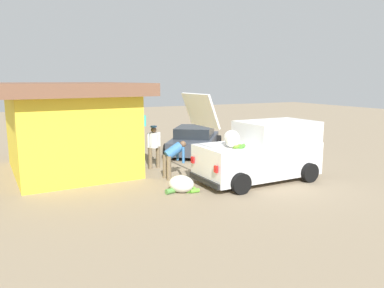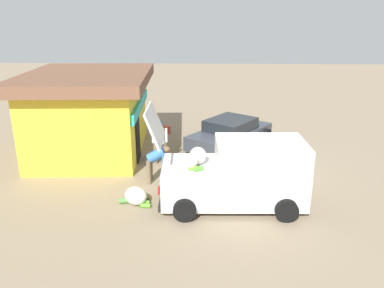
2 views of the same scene
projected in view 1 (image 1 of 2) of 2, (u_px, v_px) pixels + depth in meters
The scene contains 8 objects.
ground_plane at pixel (230, 162), 14.74m from camera, with size 60.00×60.00×0.00m, color gray.
storefront_bar at pixel (69, 125), 13.20m from camera, with size 5.97×4.89×3.14m.
delivery_van at pixel (262, 151), 12.01m from camera, with size 2.24×4.40×2.87m.
parked_sedan at pixel (195, 140), 16.55m from camera, with size 4.22×3.75×1.18m.
vendor_standing at pixel (154, 144), 13.59m from camera, with size 0.40×0.56×1.59m.
customer_bending at pixel (173, 155), 12.21m from camera, with size 0.57×0.77×1.23m.
unloaded_banana_pile at pixel (182, 184), 10.77m from camera, with size 0.96×0.97×0.50m.
paint_bucket at pixel (123, 148), 16.99m from camera, with size 0.33×0.33×0.33m, color #BF3F33.
Camera 1 is at (-12.21, 7.78, 3.25)m, focal length 34.54 mm.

